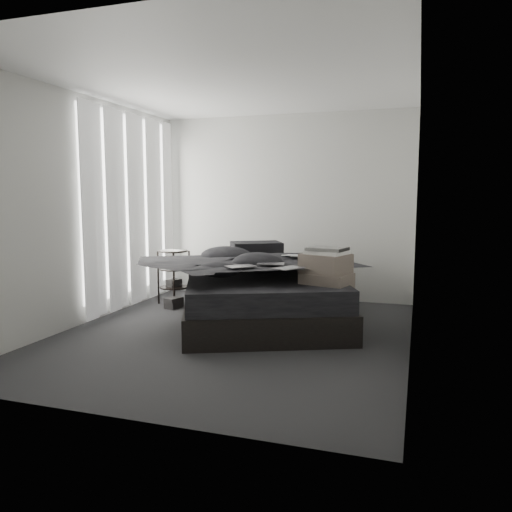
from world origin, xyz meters
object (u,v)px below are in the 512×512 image
(bed, at_px, (261,308))
(box_lower, at_px, (326,318))
(side_stand, at_px, (174,277))
(laptop, at_px, (297,250))

(bed, bearing_deg, box_lower, -46.19)
(bed, bearing_deg, side_stand, 134.71)
(bed, distance_m, laptop, 0.80)
(side_stand, bearing_deg, bed, -21.88)
(laptop, distance_m, box_lower, 0.97)
(laptop, relative_size, box_lower, 0.72)
(bed, xyz_separation_m, box_lower, (0.82, -0.35, 0.03))
(bed, height_order, side_stand, side_stand)
(box_lower, bearing_deg, side_stand, 157.79)
(laptop, relative_size, side_stand, 0.51)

